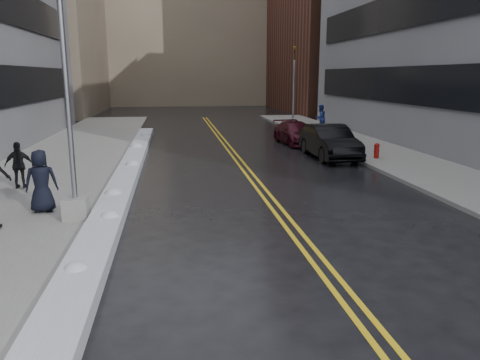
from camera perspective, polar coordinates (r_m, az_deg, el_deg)
name	(u,v)px	position (r m, az deg, el deg)	size (l,w,h in m)	color
ground	(201,243)	(11.63, -4.82, -7.61)	(160.00, 160.00, 0.00)	black
sidewalk_west	(55,168)	(21.88, -21.67, 1.36)	(5.50, 50.00, 0.15)	gray
sidewalk_east	(396,159)	(23.75, 18.45, 2.43)	(4.00, 50.00, 0.15)	gray
lane_line_left	(239,165)	(21.48, -0.16, 1.87)	(0.12, 50.00, 0.01)	gold
lane_line_right	(245,165)	(21.52, 0.63, 1.89)	(0.12, 50.00, 0.01)	gold
snow_ridge	(128,173)	(19.37, -13.52, 0.83)	(0.90, 30.00, 0.34)	silver
building_west_far	(29,28)	(57.10, -24.34, 16.57)	(14.00, 22.00, 18.00)	gray
building_far	(188,26)	(71.29, -6.36, 18.18)	(36.00, 16.00, 22.00)	gray
lamppost	(70,132)	(13.26, -20.02, 5.47)	(0.65, 0.65, 7.62)	gray
fire_hydrant	(377,150)	(23.25, 16.32, 3.55)	(0.26, 0.26, 0.73)	maroon
traffic_signal	(294,84)	(36.06, 6.57, 11.58)	(0.16, 0.20, 6.00)	gray
pedestrian_c	(41,181)	(14.54, -23.08, -0.11)	(0.89, 0.58, 1.82)	black
pedestrian_d	(19,165)	(17.96, -25.32, 1.64)	(0.96, 0.40, 1.63)	black
pedestrian_east	(320,118)	(34.00, 9.78, 7.49)	(0.90, 0.70, 1.84)	navy
car_black	(329,142)	(23.52, 10.83, 4.61)	(1.74, 5.00, 1.65)	black
car_maroon	(296,133)	(28.25, 6.86, 5.72)	(1.84, 4.53, 1.31)	#390915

